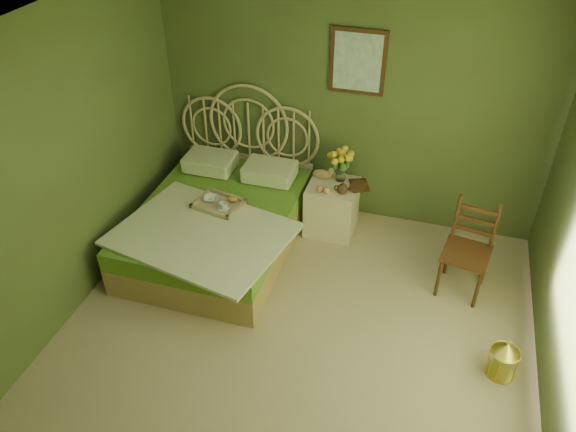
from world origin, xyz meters
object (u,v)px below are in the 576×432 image
(bed, at_px, (219,220))
(chair, at_px, (468,242))
(nightstand, at_px, (333,201))
(birdcage, at_px, (503,359))

(bed, bearing_deg, chair, 1.76)
(bed, height_order, nightstand, bed)
(chair, xyz_separation_m, birdcage, (0.37, -0.99, -0.34))
(nightstand, height_order, birdcage, nightstand)
(bed, height_order, birdcage, bed)
(birdcage, bearing_deg, chair, 110.52)
(nightstand, height_order, chair, nightstand)
(nightstand, bearing_deg, bed, -150.20)
(bed, relative_size, nightstand, 2.25)
(bed, relative_size, chair, 2.40)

